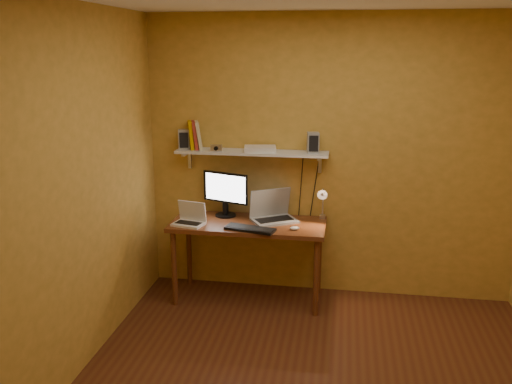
% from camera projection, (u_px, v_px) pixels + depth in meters
% --- Properties ---
extents(room, '(3.44, 3.24, 2.64)m').
position_uv_depth(room, '(321.00, 207.00, 3.45)').
color(room, '#532B15').
rests_on(room, ground).
extents(desk, '(1.40, 0.60, 0.75)m').
position_uv_depth(desk, '(248.00, 231.00, 4.95)').
color(desk, brown).
rests_on(desk, ground).
extents(wall_shelf, '(1.40, 0.25, 0.21)m').
position_uv_depth(wall_shelf, '(252.00, 153.00, 4.95)').
color(wall_shelf, silver).
rests_on(wall_shelf, room).
extents(monitor, '(0.45, 0.25, 0.42)m').
position_uv_depth(monitor, '(225.00, 192.00, 5.06)').
color(monitor, black).
rests_on(monitor, desk).
extents(laptop, '(0.48, 0.44, 0.29)m').
position_uv_depth(laptop, '(272.00, 212.00, 4.97)').
color(laptop, gray).
rests_on(laptop, desk).
extents(netbook, '(0.30, 0.25, 0.20)m').
position_uv_depth(netbook, '(190.00, 218.00, 4.86)').
color(netbook, white).
rests_on(netbook, desk).
extents(keyboard, '(0.46, 0.25, 0.02)m').
position_uv_depth(keyboard, '(250.00, 229.00, 4.71)').
color(keyboard, black).
rests_on(keyboard, desk).
extents(mouse, '(0.10, 0.08, 0.03)m').
position_uv_depth(mouse, '(295.00, 228.00, 4.72)').
color(mouse, white).
rests_on(mouse, desk).
extents(desk_lamp, '(0.09, 0.23, 0.38)m').
position_uv_depth(desk_lamp, '(323.00, 200.00, 4.89)').
color(desk_lamp, silver).
rests_on(desk_lamp, desk).
extents(speaker_left, '(0.12, 0.12, 0.18)m').
position_uv_depth(speaker_left, '(184.00, 139.00, 5.03)').
color(speaker_left, gray).
rests_on(speaker_left, wall_shelf).
extents(speaker_right, '(0.12, 0.12, 0.18)m').
position_uv_depth(speaker_right, '(313.00, 143.00, 4.84)').
color(speaker_right, gray).
rests_on(speaker_right, wall_shelf).
extents(books, '(0.18, 0.19, 0.26)m').
position_uv_depth(books, '(195.00, 135.00, 5.01)').
color(books, '#C69200').
rests_on(books, wall_shelf).
extents(shelf_camera, '(0.11, 0.05, 0.06)m').
position_uv_depth(shelf_camera, '(216.00, 148.00, 4.91)').
color(shelf_camera, silver).
rests_on(shelf_camera, wall_shelf).
extents(router, '(0.31, 0.23, 0.05)m').
position_uv_depth(router, '(260.00, 149.00, 4.92)').
color(router, white).
rests_on(router, wall_shelf).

